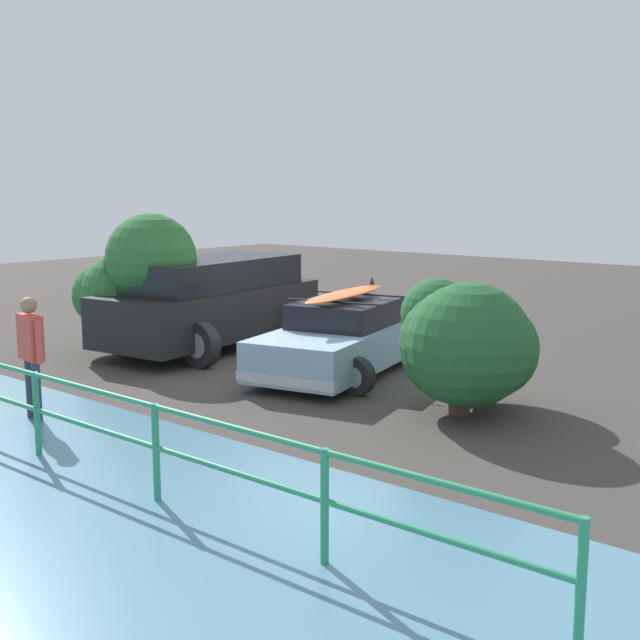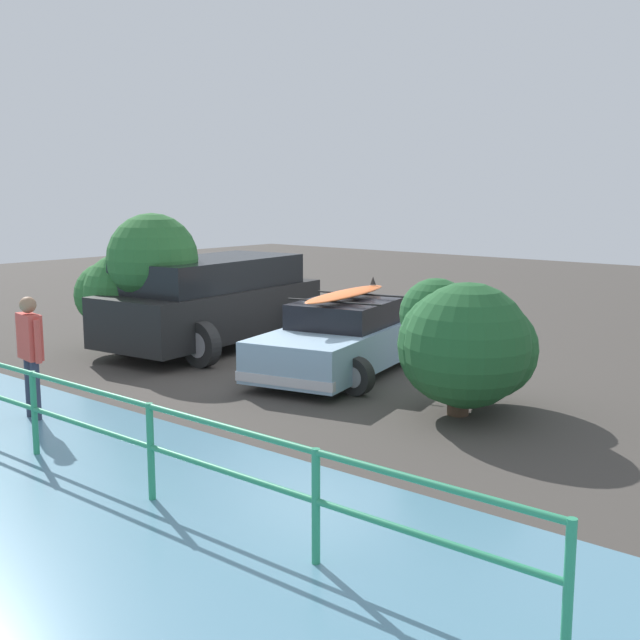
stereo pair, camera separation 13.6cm
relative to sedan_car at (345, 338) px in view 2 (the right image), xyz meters
name	(u,v)px [view 2 (the right image)]	position (x,y,z in m)	size (l,w,h in m)	color
ground_plane	(315,369)	(0.54, 0.12, -0.58)	(44.00, 44.00, 0.02)	#423D38
sedan_car	(345,338)	(0.00, 0.00, 0.00)	(2.67, 4.25, 1.46)	#8CADC6
suv_car	(212,301)	(3.18, 0.01, 0.32)	(2.97, 4.82, 1.71)	black
person_bystander	(30,346)	(1.46, 4.74, 0.40)	(0.62, 0.26, 1.61)	#33384C
railing_fence	(87,415)	(-0.94, 5.50, 0.08)	(10.54, 0.07, 0.96)	#2D9366
bush_near_left	(466,344)	(-2.79, 0.95, 0.39)	(1.98, 2.35, 1.82)	#4C3828
bush_near_right	(134,283)	(3.87, 1.26, 0.73)	(2.50, 1.77, 2.57)	#4C3828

